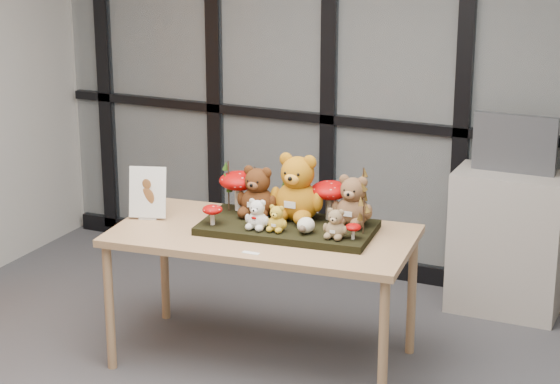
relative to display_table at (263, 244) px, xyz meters
The scene contains 24 objects.
room_shell 1.42m from the display_table, 76.57° to the right, with size 5.00×5.00×5.00m.
glass_partition 1.66m from the display_table, 80.89° to the left, with size 4.90×0.06×2.78m.
display_table is the anchor object (origin of this frame).
diorama_tray 0.16m from the display_table, 32.34° to the left, with size 0.93×0.46×0.04m, color black.
bear_pooh_yellow 0.38m from the display_table, 53.92° to the left, with size 0.31×0.28×0.40m, color #B06C10, non-canonical shape.
bear_brown_medium 0.31m from the display_table, 124.31° to the left, with size 0.24×0.21×0.31m, color #47230E, non-canonical shape.
bear_tan_back 0.55m from the display_table, 25.76° to the left, with size 0.23×0.21×0.30m, color brown, non-canonical shape.
bear_small_yellow 0.22m from the display_table, 26.00° to the right, with size 0.12×0.11×0.16m, color gold, non-canonical shape.
bear_white_bow 0.21m from the display_table, 90.60° to the right, with size 0.14×0.12×0.18m, color white, non-canonical shape.
bear_beige_small 0.47m from the display_table, ahead, with size 0.13×0.12×0.17m, color #8B724E, non-canonical shape.
plush_cream_hedgehog 0.30m from the display_table, ahead, with size 0.07×0.06×0.09m, color white, non-canonical shape.
mushroom_back_left 0.37m from the display_table, 141.49° to the left, with size 0.22×0.22×0.24m, color #980504, non-canonical shape.
mushroom_back_right 0.44m from the display_table, 40.25° to the left, with size 0.21×0.21×0.23m, color #980504, non-canonical shape.
mushroom_front_left 0.32m from the display_table, 157.76° to the right, with size 0.11×0.11×0.12m, color #980504, non-canonical shape.
mushroom_front_right 0.54m from the display_table, ahead, with size 0.08×0.08×0.09m, color #980504, non-canonical shape.
sprig_green_far_left 0.41m from the display_table, 151.35° to the left, with size 0.05×0.05×0.29m, color #123B0D, non-canonical shape.
sprig_green_mid_left 0.35m from the display_table, 124.58° to the left, with size 0.05×0.05×0.25m, color #123B0D, non-canonical shape.
sprig_dry_far_right 0.60m from the display_table, 23.36° to the left, with size 0.05×0.05×0.32m, color brown, non-canonical shape.
sprig_dry_mid_right 0.58m from the display_table, 10.02° to the left, with size 0.05×0.05×0.19m, color brown, non-canonical shape.
sprig_green_centre 0.32m from the display_table, 85.25° to the left, with size 0.05×0.05×0.19m, color #123B0D, non-canonical shape.
sign_holder 0.71m from the display_table, behind, with size 0.22×0.13×0.29m.
label_card 0.33m from the display_table, 75.34° to the right, with size 0.09×0.03×0.00m, color white.
cabinet 1.66m from the display_table, 49.41° to the left, with size 0.67×0.39×0.89m, color #ABA298.
monitor 1.69m from the display_table, 49.83° to the left, with size 0.50×0.05×0.35m.
Camera 1 is at (1.96, -3.65, 2.55)m, focal length 65.00 mm.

